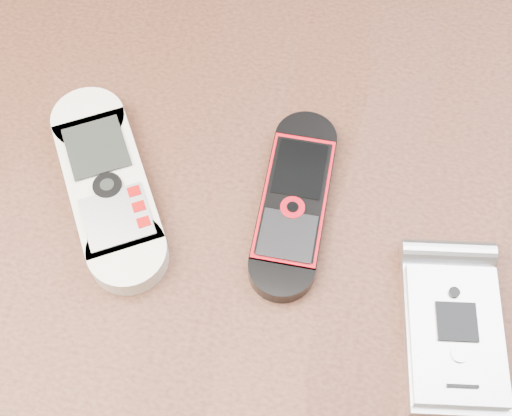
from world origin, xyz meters
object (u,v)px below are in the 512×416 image
object	(u,v)px
nokia_white	(108,185)
nokia_black_red	(294,201)
motorola_razr	(454,331)
table	(250,276)

from	to	relation	value
nokia_white	nokia_black_red	size ratio (longest dim) A/B	1.13
nokia_black_red	motorola_razr	bearing A→B (deg)	-32.71
nokia_black_red	motorola_razr	size ratio (longest dim) A/B	1.24
nokia_white	table	bearing A→B (deg)	-29.92
nokia_black_red	motorola_razr	xyz separation A→B (m)	(0.11, -0.07, 0.00)
nokia_white	nokia_black_red	world-z (taller)	nokia_white
table	nokia_white	size ratio (longest dim) A/B	7.80
nokia_black_red	nokia_white	bearing A→B (deg)	-174.58
table	nokia_white	world-z (taller)	nokia_white
nokia_black_red	motorola_razr	distance (m)	0.13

